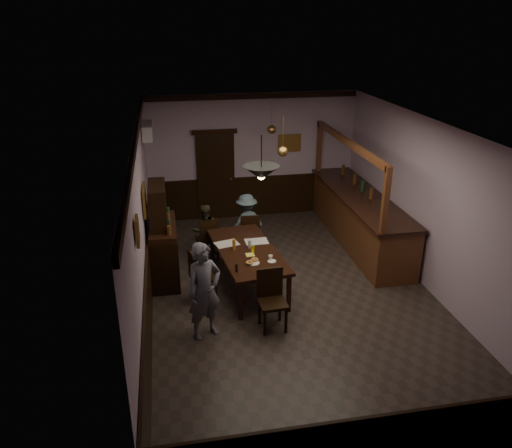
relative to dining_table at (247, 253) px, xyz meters
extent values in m
cube|color=#2D2621|center=(0.73, -0.49, -0.69)|extent=(5.00, 8.00, 0.01)
cube|color=white|center=(0.73, -0.49, 2.31)|extent=(5.00, 8.00, 0.01)
cube|color=#B9A2BC|center=(0.73, 3.51, 0.81)|extent=(5.00, 0.01, 3.00)
cube|color=#B9A2BC|center=(0.73, -4.49, 0.81)|extent=(5.00, 0.01, 3.00)
cube|color=#B9A2BC|center=(-1.77, -0.49, 0.81)|extent=(0.01, 8.00, 3.00)
cube|color=#B9A2BC|center=(3.23, -0.49, 0.81)|extent=(0.01, 8.00, 3.00)
cube|color=black|center=(0.00, 0.00, 0.03)|extent=(1.26, 2.31, 0.06)
cube|color=black|center=(-0.29, -1.06, -0.34)|extent=(0.07, 0.07, 0.69)
cube|color=black|center=(0.54, -0.96, -0.34)|extent=(0.07, 0.07, 0.69)
cube|color=black|center=(-0.54, 0.96, -0.34)|extent=(0.07, 0.07, 0.69)
cube|color=black|center=(0.29, 1.06, -0.34)|extent=(0.07, 0.07, 0.69)
cube|color=black|center=(-0.61, 1.28, -0.26)|extent=(0.48, 0.48, 0.05)
cube|color=black|center=(-0.57, 1.11, 0.00)|extent=(0.39, 0.14, 0.47)
cube|color=black|center=(-0.50, 1.48, -0.48)|extent=(0.04, 0.04, 0.41)
cube|color=black|center=(-0.81, 1.40, -0.48)|extent=(0.04, 0.04, 0.41)
cube|color=black|center=(-0.42, 1.17, -0.48)|extent=(0.04, 0.04, 0.41)
cube|color=black|center=(-0.73, 1.09, -0.48)|extent=(0.04, 0.04, 0.41)
cube|color=black|center=(0.28, 1.40, -0.27)|extent=(0.42, 0.42, 0.05)
cube|color=black|center=(0.27, 1.22, -0.02)|extent=(0.39, 0.07, 0.46)
cube|color=black|center=(0.45, 1.54, -0.49)|extent=(0.04, 0.04, 0.40)
cube|color=black|center=(0.14, 1.56, -0.49)|extent=(0.04, 0.04, 0.40)
cube|color=black|center=(0.43, 1.23, -0.49)|extent=(0.04, 0.04, 0.40)
cube|color=black|center=(0.11, 1.25, -0.49)|extent=(0.04, 0.04, 0.40)
cube|color=black|center=(0.17, -1.39, -0.23)|extent=(0.45, 0.45, 0.05)
cube|color=black|center=(0.16, -1.20, 0.04)|extent=(0.43, 0.06, 0.51)
cube|color=black|center=(0.01, -1.57, -0.47)|extent=(0.04, 0.04, 0.44)
cube|color=black|center=(0.35, -1.55, -0.47)|extent=(0.04, 0.04, 0.44)
cube|color=black|center=(-0.01, -1.23, -0.47)|extent=(0.04, 0.04, 0.44)
cube|color=black|center=(0.33, -1.21, -0.47)|extent=(0.04, 0.04, 0.44)
cube|color=black|center=(-0.82, -0.30, -0.26)|extent=(0.50, 0.50, 0.05)
cube|color=black|center=(-0.99, -0.35, 0.00)|extent=(0.15, 0.40, 0.48)
cube|color=black|center=(-0.62, -0.41, -0.48)|extent=(0.04, 0.04, 0.41)
cube|color=black|center=(-0.71, -0.10, -0.48)|extent=(0.04, 0.04, 0.41)
cube|color=black|center=(-0.93, -0.50, -0.48)|extent=(0.04, 0.04, 0.41)
cube|color=black|center=(-1.02, -0.19, -0.48)|extent=(0.04, 0.04, 0.41)
imported|color=#5B5B68|center=(-0.89, -1.37, 0.10)|extent=(0.68, 0.59, 1.57)
imported|color=#434529|center=(-0.64, 1.48, -0.14)|extent=(0.64, 0.56, 1.10)
imported|color=slate|center=(0.26, 1.59, -0.07)|extent=(0.90, 0.70, 1.22)
cube|color=silver|center=(-0.33, 0.30, 0.07)|extent=(0.48, 0.40, 0.01)
cube|color=silver|center=(0.23, 0.30, 0.07)|extent=(0.43, 0.31, 0.01)
cube|color=#F6E65A|center=(0.02, -0.22, 0.07)|extent=(0.17, 0.17, 0.00)
cylinder|color=white|center=(0.34, -0.54, 0.07)|extent=(0.15, 0.15, 0.01)
imported|color=white|center=(0.33, -0.48, 0.11)|extent=(0.09, 0.09, 0.07)
cylinder|color=white|center=(0.01, -0.54, 0.07)|extent=(0.22, 0.22, 0.01)
torus|color=#C68C47|center=(-0.06, -0.58, 0.10)|extent=(0.13, 0.13, 0.04)
torus|color=#C68C47|center=(0.05, -0.48, 0.10)|extent=(0.13, 0.13, 0.04)
cylinder|color=#FFEF15|center=(0.08, -0.12, 0.12)|extent=(0.07, 0.07, 0.12)
cylinder|color=#BF721E|center=(-0.23, 0.04, 0.16)|extent=(0.06, 0.06, 0.20)
cylinder|color=silver|center=(0.06, 0.07, 0.14)|extent=(0.06, 0.06, 0.15)
cylinder|color=black|center=(-0.31, -0.79, 0.13)|extent=(0.04, 0.04, 0.14)
cube|color=black|center=(-1.47, 0.63, -0.18)|extent=(0.50, 1.41, 1.01)
cube|color=black|center=(-1.47, 0.63, 0.37)|extent=(0.48, 1.36, 0.08)
cube|color=black|center=(-1.52, 0.63, 0.77)|extent=(0.30, 0.91, 0.80)
cube|color=#532D16|center=(2.73, 1.50, -0.16)|extent=(0.86, 4.03, 1.05)
cube|color=black|center=(2.71, 1.50, 0.39)|extent=(0.96, 4.12, 0.06)
cube|color=#532D16|center=(2.34, 1.50, 1.57)|extent=(0.10, 3.93, 0.12)
cube|color=#532D16|center=(2.34, -0.41, 0.99)|extent=(0.10, 0.10, 1.25)
cube|color=#532D16|center=(2.34, 3.42, 0.99)|extent=(0.10, 0.10, 1.25)
cube|color=black|center=(-0.17, 3.46, 0.36)|extent=(0.90, 0.06, 2.10)
cube|color=white|center=(-1.65, 2.41, 1.76)|extent=(0.20, 0.85, 0.30)
cube|color=olive|center=(-1.73, -2.09, 1.46)|extent=(0.04, 0.28, 0.36)
cube|color=olive|center=(-1.73, 0.31, 1.01)|extent=(0.04, 0.62, 0.48)
cube|color=olive|center=(1.63, 3.47, 1.11)|extent=(0.55, 0.04, 0.42)
cylinder|color=black|center=(0.10, -0.79, 2.02)|extent=(0.02, 0.02, 0.58)
cone|color=black|center=(0.10, -0.79, 1.73)|extent=(0.56, 0.56, 0.22)
sphere|color=#FFD88C|center=(0.10, -0.79, 1.68)|extent=(0.12, 0.12, 0.12)
cylinder|color=#BF8C3F|center=(0.83, 0.85, 1.96)|extent=(0.02, 0.02, 0.70)
cone|color=#BF8C3F|center=(0.83, 0.85, 1.61)|extent=(0.20, 0.20, 0.22)
sphere|color=#FFD88C|center=(0.83, 0.85, 1.56)|extent=(0.12, 0.12, 0.12)
cylinder|color=#BF8C3F|center=(1.03, 2.76, 1.96)|extent=(0.02, 0.02, 0.70)
cone|color=#BF8C3F|center=(1.03, 2.76, 1.61)|extent=(0.20, 0.20, 0.22)
sphere|color=#FFD88C|center=(1.03, 2.76, 1.56)|extent=(0.12, 0.12, 0.12)
camera|label=1|loc=(-1.31, -7.97, 3.96)|focal=35.00mm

